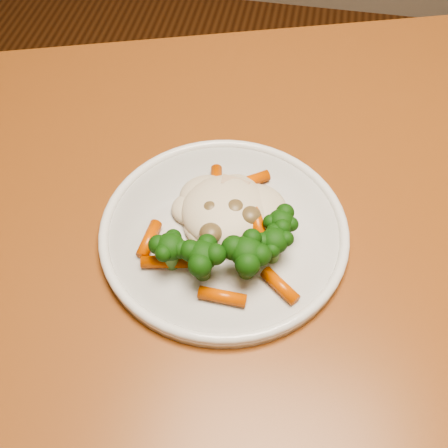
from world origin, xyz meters
name	(u,v)px	position (x,y,z in m)	size (l,w,h in m)	color
dining_table	(262,310)	(0.32, -0.19, 0.64)	(1.29, 1.06, 0.75)	brown
plate	(224,233)	(0.28, -0.17, 0.76)	(0.24, 0.24, 0.01)	white
meal	(229,227)	(0.28, -0.18, 0.78)	(0.16, 0.16, 0.04)	beige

